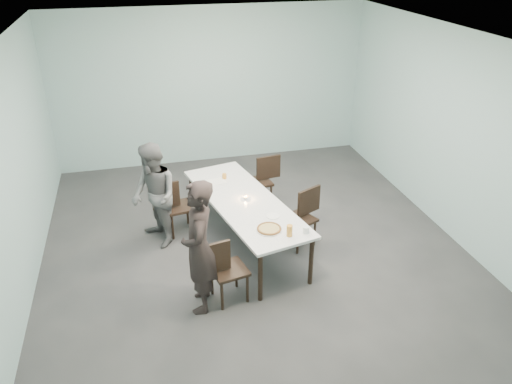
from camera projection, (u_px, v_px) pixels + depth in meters
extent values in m
plane|color=#333335|center=(255.00, 252.00, 7.27)|extent=(7.00, 7.00, 0.00)
cube|color=#9AC0C2|center=(211.00, 87.00, 9.59)|extent=(6.00, 0.02, 3.00)
cube|color=#9AC0C2|center=(374.00, 347.00, 3.56)|extent=(6.00, 0.02, 3.00)
cube|color=#9AC0C2|center=(11.00, 182.00, 5.93)|extent=(0.02, 7.00, 3.00)
cube|color=#9AC0C2|center=(456.00, 137.00, 7.22)|extent=(0.02, 7.00, 3.00)
cube|color=white|center=(255.00, 41.00, 5.88)|extent=(6.00, 7.00, 0.02)
cube|color=white|center=(244.00, 202.00, 7.10)|extent=(1.45, 2.73, 0.04)
cylinder|color=black|center=(260.00, 277.00, 6.16)|extent=(0.06, 0.06, 0.71)
cylinder|color=black|center=(192.00, 195.00, 8.09)|extent=(0.06, 0.06, 0.71)
cylinder|color=black|center=(311.00, 261.00, 6.45)|extent=(0.06, 0.06, 0.71)
cylinder|color=black|center=(233.00, 185.00, 8.39)|extent=(0.06, 0.06, 0.71)
cube|color=black|center=(229.00, 270.00, 6.16)|extent=(0.50, 0.50, 0.04)
cube|color=black|center=(214.00, 258.00, 5.97)|extent=(0.42, 0.12, 0.40)
cylinder|color=black|center=(222.00, 296.00, 6.06)|extent=(0.04, 0.04, 0.41)
cylinder|color=black|center=(212.00, 281.00, 6.33)|extent=(0.04, 0.04, 0.41)
cylinder|color=black|center=(247.00, 289.00, 6.19)|extent=(0.04, 0.04, 0.41)
cylinder|color=black|center=(236.00, 274.00, 6.46)|extent=(0.04, 0.04, 0.41)
cube|color=black|center=(179.00, 207.00, 7.58)|extent=(0.49, 0.49, 0.04)
cube|color=black|center=(166.00, 195.00, 7.40)|extent=(0.42, 0.12, 0.40)
cylinder|color=black|center=(173.00, 227.00, 7.48)|extent=(0.04, 0.04, 0.41)
cylinder|color=black|center=(166.00, 217.00, 7.75)|extent=(0.04, 0.04, 0.41)
cylinder|color=black|center=(194.00, 222.00, 7.61)|extent=(0.04, 0.04, 0.41)
cylinder|color=black|center=(187.00, 212.00, 7.88)|extent=(0.04, 0.04, 0.41)
cube|color=black|center=(299.00, 219.00, 7.25)|extent=(0.56, 0.56, 0.04)
cube|color=black|center=(309.00, 201.00, 7.25)|extent=(0.40, 0.22, 0.40)
cylinder|color=black|center=(299.00, 224.00, 7.57)|extent=(0.04, 0.04, 0.41)
cylinder|color=black|center=(315.00, 233.00, 7.33)|extent=(0.04, 0.04, 0.41)
cylinder|color=black|center=(282.00, 232.00, 7.37)|extent=(0.04, 0.04, 0.41)
cylinder|color=black|center=(298.00, 241.00, 7.14)|extent=(0.04, 0.04, 0.41)
cube|color=black|center=(258.00, 182.00, 8.33)|extent=(0.47, 0.47, 0.04)
cube|color=black|center=(268.00, 167.00, 8.28)|extent=(0.42, 0.10, 0.40)
cylinder|color=black|center=(263.00, 188.00, 8.63)|extent=(0.04, 0.04, 0.41)
cylinder|color=black|center=(271.00, 197.00, 8.35)|extent=(0.04, 0.04, 0.41)
cylinder|color=black|center=(245.00, 191.00, 8.52)|extent=(0.04, 0.04, 0.41)
cylinder|color=black|center=(252.00, 200.00, 8.24)|extent=(0.04, 0.04, 0.41)
imported|color=black|center=(199.00, 247.00, 5.84)|extent=(0.50, 0.68, 1.71)
imported|color=slate|center=(154.00, 196.00, 7.14)|extent=(0.82, 0.92, 1.56)
cylinder|color=white|center=(269.00, 230.00, 6.38)|extent=(0.34, 0.34, 0.01)
cylinder|color=tan|center=(269.00, 229.00, 6.37)|extent=(0.30, 0.30, 0.01)
torus|color=brown|center=(269.00, 228.00, 6.37)|extent=(0.32, 0.32, 0.03)
cylinder|color=white|center=(273.00, 216.00, 6.69)|extent=(0.18, 0.18, 0.01)
cylinder|color=orange|center=(289.00, 231.00, 6.23)|extent=(0.08, 0.08, 0.15)
cylinder|color=silver|center=(306.00, 230.00, 6.30)|extent=(0.08, 0.08, 0.09)
cylinder|color=silver|center=(246.00, 198.00, 7.11)|extent=(0.06, 0.06, 0.03)
cylinder|color=orange|center=(246.00, 197.00, 7.10)|extent=(0.04, 0.04, 0.01)
cylinder|color=orange|center=(224.00, 176.00, 7.70)|extent=(0.07, 0.07, 0.08)
cube|color=silver|center=(215.00, 182.00, 7.61)|extent=(0.34, 0.28, 0.01)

